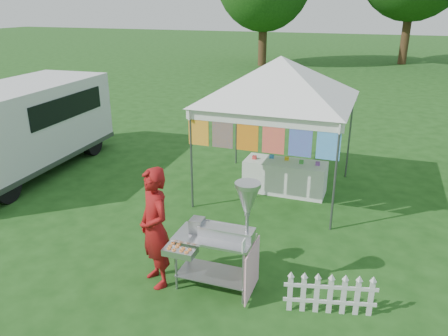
% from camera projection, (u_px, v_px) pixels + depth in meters
% --- Properties ---
extents(ground, '(120.00, 120.00, 0.00)m').
position_uv_depth(ground, '(221.00, 274.00, 6.88)').
color(ground, '#194213').
rests_on(ground, ground).
extents(canopy_main, '(4.24, 4.24, 3.45)m').
position_uv_depth(canopy_main, '(281.00, 56.00, 8.89)').
color(canopy_main, '#59595E').
rests_on(canopy_main, ground).
extents(donut_cart, '(1.25, 0.87, 1.75)m').
position_uv_depth(donut_cart, '(226.00, 229.00, 6.15)').
color(donut_cart, gray).
rests_on(donut_cart, ground).
extents(vendor, '(0.81, 0.77, 1.86)m').
position_uv_depth(vendor, '(155.00, 228.00, 6.37)').
color(vendor, maroon).
rests_on(vendor, ground).
extents(cargo_van, '(2.39, 5.31, 2.16)m').
position_uv_depth(cargo_van, '(23.00, 126.00, 10.80)').
color(cargo_van, silver).
rests_on(cargo_van, ground).
extents(picket_fence, '(1.23, 0.33, 0.56)m').
position_uv_depth(picket_fence, '(330.00, 295.00, 5.93)').
color(picket_fence, silver).
rests_on(picket_fence, ground).
extents(display_table, '(1.80, 0.70, 0.72)m').
position_uv_depth(display_table, '(285.00, 177.00, 9.78)').
color(display_table, white).
rests_on(display_table, ground).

